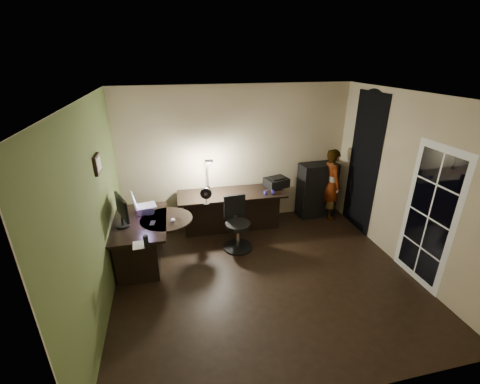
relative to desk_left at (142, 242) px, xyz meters
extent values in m
cube|color=black|center=(1.83, -0.78, -0.39)|extent=(4.50, 4.00, 0.01)
cube|color=silver|center=(1.83, -0.78, 2.32)|extent=(4.50, 4.00, 0.01)
cube|color=tan|center=(1.83, 1.23, 0.96)|extent=(4.50, 0.01, 2.70)
cube|color=tan|center=(1.83, -2.78, 0.96)|extent=(4.50, 0.01, 2.70)
cube|color=tan|center=(-0.42, -0.78, 0.96)|extent=(0.01, 4.00, 2.70)
cube|color=tan|center=(4.08, -0.78, 0.96)|extent=(0.01, 4.00, 2.70)
cube|color=#556733|center=(-0.41, -0.78, 0.96)|extent=(0.00, 4.00, 2.70)
cube|color=black|center=(4.07, 0.37, 0.91)|extent=(0.01, 0.90, 2.60)
cube|color=white|center=(4.07, -1.33, 0.66)|extent=(0.02, 0.92, 2.10)
cube|color=black|center=(-0.39, -0.33, 1.46)|extent=(0.04, 0.30, 0.25)
cube|color=black|center=(0.00, 0.00, 0.00)|extent=(0.86, 1.36, 0.77)
cube|color=black|center=(1.63, 0.80, -0.01)|extent=(2.04, 0.75, 0.76)
cube|color=black|center=(3.50, 1.00, 0.18)|extent=(0.79, 0.43, 1.14)
cube|color=silver|center=(0.09, 0.27, 0.45)|extent=(0.28, 0.24, 0.11)
cube|color=silver|center=(0.09, 0.27, 0.64)|extent=(0.41, 0.39, 0.24)
cube|color=black|center=(-0.23, -0.11, 0.57)|extent=(0.29, 0.52, 0.35)
ellipsoid|color=silver|center=(0.51, -0.12, 0.42)|extent=(0.08, 0.11, 0.04)
cube|color=black|center=(0.20, -0.14, 0.40)|extent=(0.09, 0.15, 0.01)
cube|color=black|center=(0.61, -0.09, 0.40)|extent=(0.09, 0.12, 0.01)
cylinder|color=black|center=(0.14, -0.80, 0.49)|extent=(0.07, 0.07, 0.17)
cube|color=silver|center=(0.03, -0.73, 0.40)|extent=(0.17, 0.22, 0.01)
cube|color=black|center=(1.11, 0.41, 0.53)|extent=(0.22, 0.15, 0.31)
cube|color=#1D1790|center=(2.31, 0.59, 0.42)|extent=(0.20, 0.11, 0.09)
cube|color=black|center=(2.57, 0.92, 0.48)|extent=(0.51, 0.44, 0.19)
cube|color=black|center=(1.23, 1.05, 0.74)|extent=(0.18, 0.33, 0.72)
cube|color=black|center=(1.60, 0.09, 0.08)|extent=(0.55, 0.55, 0.94)
imported|color=#D8A88C|center=(3.73, 0.84, 0.35)|extent=(0.36, 0.53, 1.48)
camera|label=1|loc=(0.55, -4.67, 2.79)|focal=24.00mm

